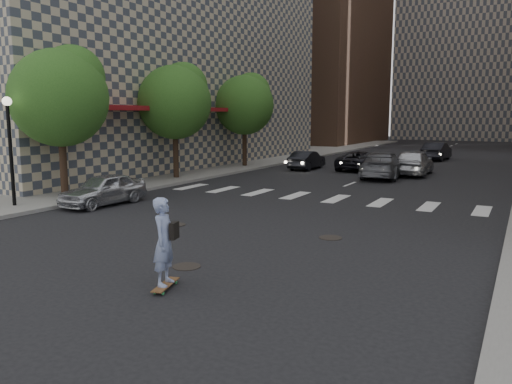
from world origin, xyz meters
TOP-DOWN VIEW (x-y plane):
  - ground at (0.00, 0.00)m, footprint 160.00×160.00m
  - sidewalk_left at (-14.50, 20.00)m, footprint 13.00×80.00m
  - lamppost at (-9.50, 0.50)m, footprint 0.36×0.36m
  - tree_a at (-9.45, 3.14)m, footprint 4.20×4.20m
  - tree_b at (-9.45, 11.14)m, footprint 4.20×4.20m
  - tree_c at (-9.45, 19.14)m, footprint 4.20×4.20m
  - manhole_a at (1.20, -2.50)m, footprint 0.70×0.70m
  - manhole_b at (-2.00, 1.20)m, footprint 0.70×0.70m
  - manhole_c at (3.30, 2.00)m, footprint 0.70×0.70m
  - skateboarder at (1.77, -4.00)m, footprint 0.62×1.03m
  - silver_sedan at (-7.00, 2.85)m, footprint 1.73×3.95m
  - traffic_car_a at (-5.07, 20.00)m, footprint 1.41×3.91m
  - traffic_car_b at (0.85, 17.65)m, footprint 2.64×5.50m
  - traffic_car_c at (-1.64, 21.22)m, footprint 2.37×4.76m
  - traffic_car_d at (2.17, 20.00)m, footprint 2.04×4.87m
  - traffic_car_e at (1.68, 31.93)m, footprint 1.87×4.65m

SIDE VIEW (x-z plane):
  - ground at x=0.00m, z-range 0.00..0.00m
  - manhole_a at x=1.20m, z-range 0.00..0.02m
  - manhole_b at x=-2.00m, z-range 0.00..0.02m
  - manhole_c at x=3.30m, z-range 0.00..0.02m
  - sidewalk_left at x=-14.50m, z-range 0.00..0.15m
  - traffic_car_a at x=-5.07m, z-range 0.00..1.28m
  - traffic_car_c at x=-1.64m, z-range 0.00..1.29m
  - silver_sedan at x=-7.00m, z-range 0.00..1.32m
  - traffic_car_e at x=1.68m, z-range 0.00..1.50m
  - traffic_car_b at x=0.85m, z-range 0.00..1.54m
  - traffic_car_d at x=2.17m, z-range 0.00..1.65m
  - skateboarder at x=1.77m, z-range 0.05..2.05m
  - lamppost at x=-9.50m, z-range 0.79..5.07m
  - tree_a at x=-9.45m, z-range 1.35..7.95m
  - tree_b at x=-9.45m, z-range 1.35..7.95m
  - tree_c at x=-9.45m, z-range 1.35..7.95m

